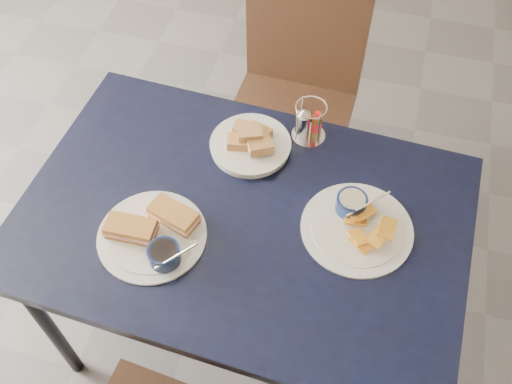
% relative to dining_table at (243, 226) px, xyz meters
% --- Properties ---
extents(ground, '(6.00, 6.00, 0.00)m').
position_rel_dining_table_xyz_m(ground, '(-0.20, -0.04, -0.69)').
color(ground, '#504F54').
rests_on(ground, ground).
extents(dining_table, '(1.35, 0.94, 0.75)m').
position_rel_dining_table_xyz_m(dining_table, '(0.00, 0.00, 0.00)').
color(dining_table, black).
rests_on(dining_table, ground).
extents(chair_far, '(0.48, 0.46, 0.99)m').
position_rel_dining_table_xyz_m(chair_far, '(-0.00, 0.77, -0.12)').
color(chair_far, black).
rests_on(chair_far, ground).
extents(sandwich_plate, '(0.32, 0.31, 0.12)m').
position_rel_dining_table_xyz_m(sandwich_plate, '(-0.22, -0.14, 0.08)').
color(sandwich_plate, white).
rests_on(sandwich_plate, dining_table).
extents(plantain_plate, '(0.32, 0.32, 0.12)m').
position_rel_dining_table_xyz_m(plantain_plate, '(0.33, 0.05, 0.08)').
color(plantain_plate, white).
rests_on(plantain_plate, dining_table).
extents(bread_basket, '(0.25, 0.25, 0.08)m').
position_rel_dining_table_xyz_m(bread_basket, '(-0.05, 0.26, 0.08)').
color(bread_basket, white).
rests_on(bread_basket, dining_table).
extents(condiment_caddy, '(0.11, 0.11, 0.14)m').
position_rel_dining_table_xyz_m(condiment_caddy, '(0.12, 0.35, 0.12)').
color(condiment_caddy, silver).
rests_on(condiment_caddy, dining_table).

